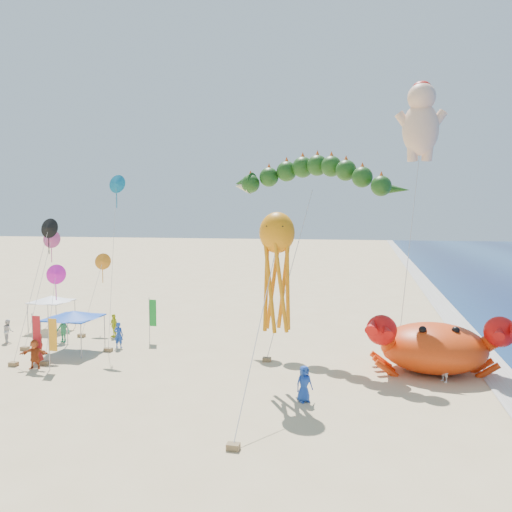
{
  "coord_description": "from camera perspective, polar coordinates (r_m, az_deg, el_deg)",
  "views": [
    {
      "loc": [
        4.73,
        -27.64,
        8.97
      ],
      "look_at": [
        -2.0,
        2.0,
        6.5
      ],
      "focal_mm": 35.0,
      "sensor_mm": 36.0,
      "label": 1
    }
  ],
  "objects": [
    {
      "name": "small_kites",
      "position": [
        36.78,
        -20.05,
        0.8
      ],
      "size": [
        6.62,
        10.36,
        11.85
      ],
      "color": "black",
      "rests_on": "ground"
    },
    {
      "name": "octopus_kite",
      "position": [
        25.66,
        2.39,
        -0.76
      ],
      "size": [
        1.84,
        8.35,
        9.15
      ],
      "color": "orange",
      "rests_on": "ground"
    },
    {
      "name": "dragon_kite",
      "position": [
        33.87,
        6.18,
        8.51
      ],
      "size": [
        12.34,
        7.46,
        12.62
      ],
      "color": "#163D10",
      "rests_on": "ground"
    },
    {
      "name": "crab_inflatable",
      "position": [
        30.59,
        19.65,
        -9.67
      ],
      "size": [
        8.02,
        5.74,
        3.51
      ],
      "color": "red",
      "rests_on": "ground"
    },
    {
      "name": "foam_strip",
      "position": [
        29.95,
        26.95,
        -13.28
      ],
      "size": [
        320.0,
        320.0,
        0.0
      ],
      "primitive_type": "plane",
      "color": "silver",
      "rests_on": "ground"
    },
    {
      "name": "ground",
      "position": [
        29.44,
        3.01,
        -13.1
      ],
      "size": [
        320.0,
        320.0,
        0.0
      ],
      "primitive_type": "plane",
      "color": "#D1B784",
      "rests_on": "ground"
    },
    {
      "name": "canopy_white",
      "position": [
        42.42,
        -22.34,
        -4.56
      ],
      "size": [
        2.99,
        2.99,
        2.71
      ],
      "color": "gray",
      "rests_on": "ground"
    },
    {
      "name": "canopy_blue",
      "position": [
        35.27,
        -20.15,
        -6.31
      ],
      "size": [
        3.41,
        3.41,
        2.71
      ],
      "color": "gray",
      "rests_on": "ground"
    },
    {
      "name": "feather_flags",
      "position": [
        34.28,
        -21.59,
        -7.39
      ],
      "size": [
        10.26,
        7.38,
        3.2
      ],
      "color": "gray",
      "rests_on": "ground"
    },
    {
      "name": "cherub_kite",
      "position": [
        37.24,
        18.32,
        14.61
      ],
      "size": [
        2.8,
        4.26,
        18.11
      ],
      "color": "#FCC19A",
      "rests_on": "ground"
    },
    {
      "name": "beachgoers",
      "position": [
        33.84,
        -17.84,
        -9.41
      ],
      "size": [
        29.78,
        10.61,
        1.88
      ],
      "color": "#AF241C",
      "rests_on": "ground"
    }
  ]
}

